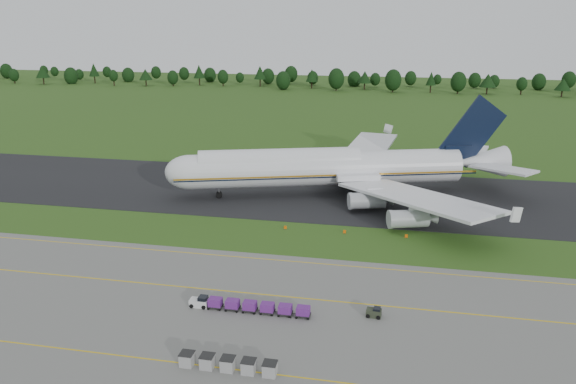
% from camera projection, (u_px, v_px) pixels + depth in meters
% --- Properties ---
extents(ground, '(600.00, 600.00, 0.00)m').
position_uv_depth(ground, '(288.00, 238.00, 100.50)').
color(ground, '#2A4D17').
rests_on(ground, ground).
extents(apron, '(300.00, 52.00, 0.06)m').
position_uv_depth(apron, '(234.00, 339.00, 68.64)').
color(apron, slate).
rests_on(apron, ground).
extents(taxiway, '(300.00, 40.00, 0.08)m').
position_uv_depth(taxiway, '(313.00, 192.00, 126.72)').
color(taxiway, black).
rests_on(taxiway, ground).
extents(apron_markings, '(300.00, 30.20, 0.01)m').
position_uv_depth(apron_markings, '(249.00, 311.00, 75.20)').
color(apron_markings, '#DFB90D').
rests_on(apron_markings, apron).
extents(tree_line, '(530.28, 22.78, 11.96)m').
position_uv_depth(tree_line, '(388.00, 80.00, 301.59)').
color(tree_line, black).
rests_on(tree_line, ground).
extents(aircraft, '(76.85, 71.87, 21.71)m').
position_uv_depth(aircraft, '(332.00, 167.00, 123.89)').
color(aircraft, white).
rests_on(aircraft, ground).
extents(baggage_train, '(16.59, 1.51, 1.45)m').
position_uv_depth(baggage_train, '(248.00, 306.00, 74.93)').
color(baggage_train, silver).
rests_on(baggage_train, apron).
extents(utility_cart, '(2.03, 1.35, 1.06)m').
position_uv_depth(utility_cart, '(374.00, 313.00, 73.67)').
color(utility_cart, '#2A3022').
rests_on(utility_cart, apron).
extents(uld_row, '(11.16, 1.56, 1.55)m').
position_uv_depth(uld_row, '(228.00, 364.00, 62.38)').
color(uld_row, '#979797').
rests_on(uld_row, apron).
extents(edge_markers, '(22.66, 0.30, 0.60)m').
position_uv_depth(edge_markers, '(345.00, 232.00, 102.59)').
color(edge_markers, '#F15D07').
rests_on(edge_markers, ground).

